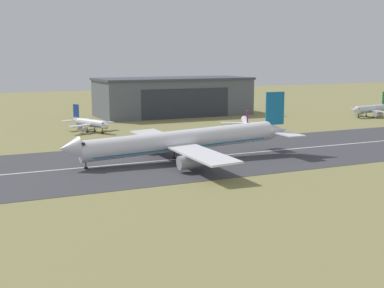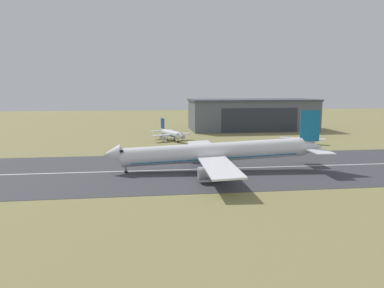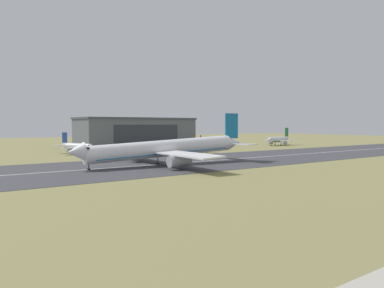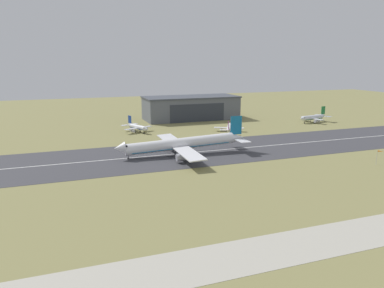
{
  "view_description": "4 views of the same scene",
  "coord_description": "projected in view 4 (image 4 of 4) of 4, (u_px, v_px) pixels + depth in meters",
  "views": [
    {
      "loc": [
        -72.79,
        -7.04,
        24.64
      ],
      "look_at": [
        -25.41,
        92.99,
        6.4
      ],
      "focal_mm": 50.0,
      "sensor_mm": 36.0,
      "label": 1
    },
    {
      "loc": [
        -40.24,
        12.16,
        21.64
      ],
      "look_at": [
        -30.01,
        88.24,
        10.04
      ],
      "focal_mm": 35.0,
      "sensor_mm": 36.0,
      "label": 2
    },
    {
      "loc": [
        -79.31,
        12.16,
        12.02
      ],
      "look_at": [
        -21.96,
        92.35,
        6.87
      ],
      "focal_mm": 35.0,
      "sensor_mm": 36.0,
      "label": 3
    },
    {
      "loc": [
        -71.13,
        -41.93,
        40.02
      ],
      "look_at": [
        -25.96,
        81.55,
        10.43
      ],
      "focal_mm": 35.0,
      "sensor_mm": 36.0,
      "label": 4
    }
  ],
  "objects": [
    {
      "name": "taxiway_road",
      "position": [
        379.0,
        229.0,
        90.29
      ],
      "size": [
        303.12,
        13.7,
        0.05
      ],
      "primitive_type": "cube",
      "color": "#B2AD9E",
      "rests_on": "ground_plane"
    },
    {
      "name": "hangar_building",
      "position": [
        191.0,
        108.0,
        257.4
      ],
      "size": [
        64.39,
        26.44,
        15.77
      ],
      "color": "slate",
      "rests_on": "ground_plane"
    },
    {
      "name": "runway_strip",
      "position": [
        225.0,
        150.0,
        170.83
      ],
      "size": [
        404.16,
        46.7,
        0.06
      ],
      "primitive_type": "cube",
      "color": "#3D3D42",
      "rests_on": "ground_plane"
    },
    {
      "name": "airplane_parked_west",
      "position": [
        138.0,
        127.0,
        211.27
      ],
      "size": [
        17.04,
        19.9,
        8.69
      ],
      "color": "silver",
      "rests_on": "ground_plane"
    },
    {
      "name": "airplane_parked_centre",
      "position": [
        313.0,
        118.0,
        244.45
      ],
      "size": [
        23.41,
        17.64,
        10.09
      ],
      "color": "silver",
      "rests_on": "ground_plane"
    },
    {
      "name": "airplane_landing",
      "position": [
        182.0,
        144.0,
        160.5
      ],
      "size": [
        58.31,
        52.18,
        15.73
      ],
      "color": "white",
      "rests_on": "ground_plane"
    },
    {
      "name": "ground_plane",
      "position": [
        296.0,
        187.0,
        120.94
      ],
      "size": [
        644.16,
        644.16,
        0.0
      ],
      "primitive_type": "plane",
      "color": "olive"
    },
    {
      "name": "airplane_parked_east",
      "position": [
        229.0,
        128.0,
        213.31
      ],
      "size": [
        17.81,
        22.66,
        7.45
      ],
      "color": "white",
      "rests_on": "ground_plane"
    },
    {
      "name": "windsock_pole",
      "position": [
        380.0,
        152.0,
        144.64
      ],
      "size": [
        1.77,
        1.81,
        5.85
      ],
      "color": "#B7B7BC",
      "rests_on": "ground_plane"
    },
    {
      "name": "runway_centreline",
      "position": [
        225.0,
        149.0,
        170.82
      ],
      "size": [
        363.75,
        0.7,
        0.01
      ],
      "primitive_type": "cube",
      "color": "silver",
      "rests_on": "runway_strip"
    }
  ]
}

